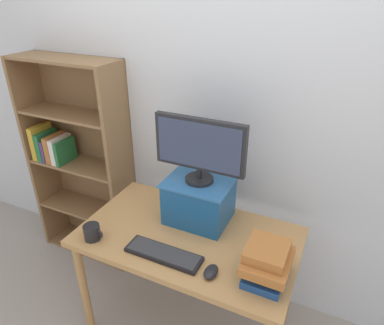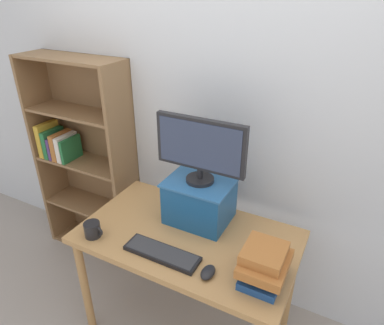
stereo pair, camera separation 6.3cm
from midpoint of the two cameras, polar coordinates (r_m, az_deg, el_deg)
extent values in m
plane|color=#9E9389|center=(2.52, -1.36, -25.34)|extent=(12.00, 12.00, 0.00)
cube|color=silver|center=(2.12, 4.59, 7.89)|extent=(7.00, 0.08, 2.60)
cube|color=#B7844C|center=(1.98, -1.60, -12.30)|extent=(1.22, 0.71, 0.04)
cylinder|color=#B7844C|center=(2.32, -18.33, -19.48)|extent=(0.05, 0.05, 0.72)
cylinder|color=#B7844C|center=(2.65, -9.51, -11.34)|extent=(0.05, 0.05, 0.72)
cylinder|color=#B7844C|center=(2.34, 15.17, -18.49)|extent=(0.05, 0.05, 0.72)
cube|color=olive|center=(3.00, -24.25, 1.08)|extent=(0.03, 0.28, 1.59)
cube|color=olive|center=(2.50, -12.29, -2.20)|extent=(0.03, 0.28, 1.59)
cube|color=olive|center=(2.82, -17.01, 0.74)|extent=(0.80, 0.01, 1.59)
cube|color=olive|center=(3.16, -16.65, -13.07)|extent=(0.75, 0.27, 0.02)
cube|color=olive|center=(2.93, -17.68, -7.12)|extent=(0.75, 0.27, 0.02)
cube|color=olive|center=(2.73, -18.85, -0.22)|extent=(0.75, 0.27, 0.02)
cube|color=olive|center=(2.58, -20.18, 7.60)|extent=(0.75, 0.27, 0.02)
cube|color=olive|center=(2.49, -21.61, 15.76)|extent=(0.75, 0.27, 0.02)
cube|color=gold|center=(2.88, -24.32, 3.28)|extent=(0.05, 0.20, 0.26)
cube|color=#236B38|center=(2.85, -23.55, 2.71)|extent=(0.04, 0.20, 0.21)
cube|color=#4C336B|center=(2.83, -22.89, 2.17)|extent=(0.03, 0.20, 0.17)
cube|color=#AD662D|center=(2.79, -22.34, 2.34)|extent=(0.05, 0.20, 0.21)
cube|color=silver|center=(2.76, -21.58, 2.07)|extent=(0.04, 0.20, 0.20)
cube|color=#236B38|center=(2.73, -20.95, 1.77)|extent=(0.02, 0.20, 0.18)
cube|color=#195189|center=(2.01, 0.28, -6.29)|extent=(0.35, 0.29, 0.26)
cube|color=#2D669E|center=(1.94, 0.29, -3.21)|extent=(0.38, 0.31, 0.01)
cylinder|color=black|center=(1.94, 0.29, -2.81)|extent=(0.16, 0.16, 0.02)
cylinder|color=black|center=(1.92, 0.29, -1.79)|extent=(0.03, 0.03, 0.06)
cube|color=black|center=(1.84, 0.31, 3.04)|extent=(0.52, 0.04, 0.30)
cube|color=#2D3851|center=(1.82, 0.04, 2.80)|extent=(0.48, 0.00, 0.26)
cube|color=black|center=(1.84, -5.77, -14.96)|extent=(0.41, 0.12, 0.02)
cube|color=#333335|center=(1.83, -5.78, -14.67)|extent=(0.38, 0.11, 0.00)
ellipsoid|color=black|center=(1.74, 2.08, -17.75)|extent=(0.06, 0.10, 0.04)
cube|color=navy|center=(1.75, 11.05, -17.69)|extent=(0.18, 0.25, 0.04)
cube|color=black|center=(1.73, 11.10, -16.55)|extent=(0.19, 0.22, 0.04)
cube|color=#AD662D|center=(1.70, 11.42, -15.84)|extent=(0.21, 0.26, 0.05)
cube|color=#AD662D|center=(1.67, 11.30, -14.29)|extent=(0.19, 0.21, 0.05)
cylinder|color=black|center=(2.00, -17.23, -11.03)|extent=(0.09, 0.09, 0.09)
torus|color=black|center=(1.97, -16.24, -11.34)|extent=(0.06, 0.01, 0.06)
camera|label=1|loc=(0.03, -91.02, -0.53)|focal=32.00mm
camera|label=2|loc=(0.03, 88.98, 0.53)|focal=32.00mm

